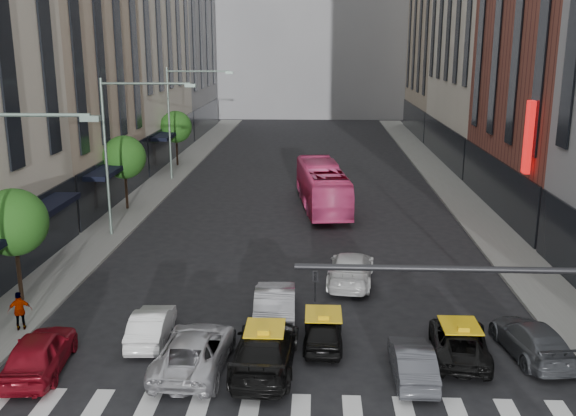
# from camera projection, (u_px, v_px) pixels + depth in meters

# --- Properties ---
(sidewalk_left) EXTENTS (3.00, 96.00, 0.15)m
(sidewalk_left) POSITION_uv_depth(u_px,v_px,m) (147.00, 196.00, 47.34)
(sidewalk_left) COLOR slate
(sidewalk_left) RESTS_ON ground
(sidewalk_right) EXTENTS (3.00, 96.00, 0.15)m
(sidewalk_right) POSITION_uv_depth(u_px,v_px,m) (461.00, 199.00, 46.33)
(sidewalk_right) COLOR slate
(sidewalk_right) RESTS_ON ground
(building_left_b) EXTENTS (8.00, 16.00, 24.00)m
(building_left_b) POSITION_uv_depth(u_px,v_px,m) (48.00, 28.00, 42.68)
(building_left_b) COLOR tan
(building_left_b) RESTS_ON ground
(building_left_d) EXTENTS (8.00, 18.00, 30.00)m
(building_left_d) POSITION_uv_depth(u_px,v_px,m) (170.00, 9.00, 77.72)
(building_left_d) COLOR gray
(building_left_d) RESTS_ON ground
(building_right_b) EXTENTS (8.00, 18.00, 26.00)m
(building_right_b) POSITION_uv_depth(u_px,v_px,m) (575.00, 10.00, 39.96)
(building_right_b) COLOR brown
(building_right_b) RESTS_ON ground
(building_right_d) EXTENTS (8.00, 18.00, 28.00)m
(building_right_d) POSITION_uv_depth(u_px,v_px,m) (452.00, 17.00, 76.47)
(building_right_d) COLOR tan
(building_right_d) RESTS_ON ground
(tree_near) EXTENTS (2.88, 2.88, 4.95)m
(tree_near) POSITION_uv_depth(u_px,v_px,m) (14.00, 222.00, 27.11)
(tree_near) COLOR black
(tree_near) RESTS_ON sidewalk_left
(tree_mid) EXTENTS (2.88, 2.88, 4.95)m
(tree_mid) POSITION_uv_depth(u_px,v_px,m) (124.00, 157.00, 42.59)
(tree_mid) COLOR black
(tree_mid) RESTS_ON sidewalk_left
(tree_far) EXTENTS (2.88, 2.88, 4.95)m
(tree_far) POSITION_uv_depth(u_px,v_px,m) (176.00, 127.00, 58.07)
(tree_far) COLOR black
(tree_far) RESTS_ON sidewalk_left
(streetlamp_mid) EXTENTS (5.38, 0.25, 9.00)m
(streetlamp_mid) POSITION_uv_depth(u_px,v_px,m) (121.00, 136.00, 36.15)
(streetlamp_mid) COLOR gray
(streetlamp_mid) RESTS_ON sidewalk_left
(streetlamp_far) EXTENTS (5.38, 0.25, 9.00)m
(streetlamp_far) POSITION_uv_depth(u_px,v_px,m) (180.00, 109.00, 51.63)
(streetlamp_far) COLOR gray
(streetlamp_far) RESTS_ON sidewalk_left
(liberty_sign) EXTENTS (0.30, 0.70, 4.00)m
(liberty_sign) POSITION_uv_depth(u_px,v_px,m) (529.00, 137.00, 35.13)
(liberty_sign) COLOR red
(liberty_sign) RESTS_ON ground
(car_red) EXTENTS (2.21, 4.48, 1.47)m
(car_red) POSITION_uv_depth(u_px,v_px,m) (40.00, 352.00, 21.98)
(car_red) COLOR maroon
(car_red) RESTS_ON ground
(car_white_front) EXTENTS (1.50, 3.82, 1.24)m
(car_white_front) POSITION_uv_depth(u_px,v_px,m) (152.00, 325.00, 24.33)
(car_white_front) COLOR white
(car_white_front) RESTS_ON ground
(car_silver) EXTENTS (2.53, 5.06, 1.38)m
(car_silver) POSITION_uv_depth(u_px,v_px,m) (195.00, 350.00, 22.22)
(car_silver) COLOR #B0AFB5
(car_silver) RESTS_ON ground
(taxi_left) EXTENTS (2.29, 5.24, 1.50)m
(taxi_left) POSITION_uv_depth(u_px,v_px,m) (265.00, 349.00, 22.18)
(taxi_left) COLOR black
(taxi_left) RESTS_ON ground
(taxi_center) EXTENTS (1.52, 3.65, 1.23)m
(taxi_center) POSITION_uv_depth(u_px,v_px,m) (323.00, 330.00, 23.95)
(taxi_center) COLOR black
(taxi_center) RESTS_ON ground
(car_grey_mid) EXTENTS (1.31, 3.73, 1.23)m
(car_grey_mid) POSITION_uv_depth(u_px,v_px,m) (412.00, 362.00, 21.57)
(car_grey_mid) COLOR #3E3F45
(car_grey_mid) RESTS_ON ground
(taxi_right) EXTENTS (2.52, 4.54, 1.20)m
(taxi_right) POSITION_uv_depth(u_px,v_px,m) (459.00, 341.00, 23.06)
(taxi_right) COLOR black
(taxi_right) RESTS_ON ground
(car_grey_curb) EXTENTS (2.37, 4.60, 1.28)m
(car_grey_curb) POSITION_uv_depth(u_px,v_px,m) (532.00, 339.00, 23.15)
(car_grey_curb) COLOR #414348
(car_grey_curb) RESTS_ON ground
(car_row2_left) EXTENTS (1.78, 4.66, 1.52)m
(car_row2_left) POSITION_uv_depth(u_px,v_px,m) (275.00, 303.00, 26.04)
(car_row2_left) COLOR #96969B
(car_row2_left) RESTS_ON ground
(car_row2_right) EXTENTS (2.60, 5.16, 1.44)m
(car_row2_right) POSITION_uv_depth(u_px,v_px,m) (351.00, 268.00, 30.21)
(car_row2_right) COLOR silver
(car_row2_right) RESTS_ON ground
(bus) EXTENTS (3.86, 11.14, 3.04)m
(bus) POSITION_uv_depth(u_px,v_px,m) (322.00, 186.00, 43.83)
(bus) COLOR #F4478B
(bus) RESTS_ON ground
(pedestrian_far) EXTENTS (0.98, 0.67, 1.54)m
(pedestrian_far) POSITION_uv_depth(u_px,v_px,m) (20.00, 311.00, 24.89)
(pedestrian_far) COLOR gray
(pedestrian_far) RESTS_ON sidewalk_left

